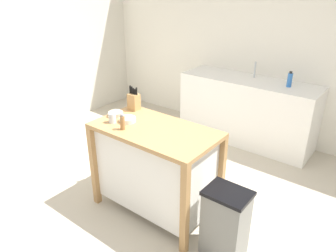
% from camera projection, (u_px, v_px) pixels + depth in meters
% --- Properties ---
extents(ground_plane, '(6.55, 6.55, 0.00)m').
position_uv_depth(ground_plane, '(150.00, 221.00, 3.14)').
color(ground_plane, '#BCB29E').
rests_on(ground_plane, ground).
extents(wall_back, '(5.55, 0.10, 2.60)m').
position_uv_depth(wall_back, '(268.00, 47.00, 4.41)').
color(wall_back, silver).
rests_on(wall_back, ground).
extents(wall_left, '(0.10, 3.13, 2.60)m').
position_uv_depth(wall_left, '(51.00, 41.00, 4.83)').
color(wall_left, silver).
rests_on(wall_left, ground).
extents(kitchen_island, '(1.18, 0.65, 0.91)m').
position_uv_depth(kitchen_island, '(155.00, 166.00, 3.10)').
color(kitchen_island, '#AD7F4C').
rests_on(kitchen_island, ground).
extents(knife_block, '(0.11, 0.09, 0.25)m').
position_uv_depth(knife_block, '(134.00, 101.00, 3.32)').
color(knife_block, tan).
rests_on(knife_block, kitchen_island).
extents(bowl_ceramic_wide, '(0.16, 0.16, 0.04)m').
position_uv_depth(bowl_ceramic_wide, '(128.00, 119.00, 3.06)').
color(bowl_ceramic_wide, silver).
rests_on(bowl_ceramic_wide, kitchen_island).
extents(bowl_ceramic_small, '(0.15, 0.15, 0.04)m').
position_uv_depth(bowl_ceramic_small, '(116.00, 114.00, 3.19)').
color(bowl_ceramic_small, beige).
rests_on(bowl_ceramic_small, kitchen_island).
extents(drinking_cup, '(0.07, 0.07, 0.10)m').
position_uv_depth(drinking_cup, '(112.00, 118.00, 3.04)').
color(drinking_cup, silver).
rests_on(drinking_cup, kitchen_island).
extents(pepper_grinder, '(0.04, 0.04, 0.16)m').
position_uv_depth(pepper_grinder, '(122.00, 122.00, 2.89)').
color(pepper_grinder, '#9E7042').
rests_on(pepper_grinder, kitchen_island).
extents(trash_bin, '(0.36, 0.28, 0.63)m').
position_uv_depth(trash_bin, '(225.00, 223.00, 2.66)').
color(trash_bin, slate).
rests_on(trash_bin, ground).
extents(sink_counter, '(1.88, 0.60, 0.91)m').
position_uv_depth(sink_counter, '(246.00, 111.00, 4.55)').
color(sink_counter, white).
rests_on(sink_counter, ground).
extents(sink_faucet, '(0.02, 0.02, 0.22)m').
position_uv_depth(sink_faucet, '(255.00, 70.00, 4.41)').
color(sink_faucet, '#B7BCC1').
rests_on(sink_faucet, sink_counter).
extents(bottle_spray_cleaner, '(0.06, 0.06, 0.20)m').
position_uv_depth(bottle_spray_cleaner, '(290.00, 80.00, 4.03)').
color(bottle_spray_cleaner, blue).
rests_on(bottle_spray_cleaner, sink_counter).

